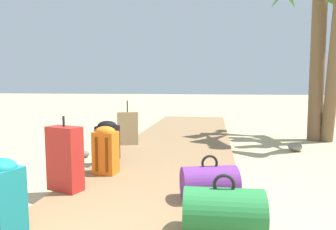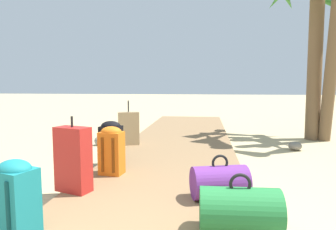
# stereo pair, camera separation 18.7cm
# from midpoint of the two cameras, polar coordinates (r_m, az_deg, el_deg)

# --- Properties ---
(ground_plane) EXTENTS (60.00, 60.00, 0.00)m
(ground_plane) POSITION_cam_midpoint_polar(r_m,az_deg,el_deg) (4.89, 0.10, -8.11)
(ground_plane) COLOR tan
(boardwalk) EXTENTS (1.95, 9.15, 0.08)m
(boardwalk) POSITION_cam_midpoint_polar(r_m,az_deg,el_deg) (5.77, 1.20, -5.54)
(boardwalk) COLOR olive
(boardwalk) RESTS_ON ground
(backpack_black) EXTENTS (0.31, 0.25, 0.58)m
(backpack_black) POSITION_cam_midpoint_polar(r_m,az_deg,el_deg) (4.44, -11.97, -4.63)
(backpack_black) COLOR black
(backpack_black) RESTS_ON boardwalk
(backpack_orange) EXTENTS (0.30, 0.25, 0.59)m
(backpack_orange) POSITION_cam_midpoint_polar(r_m,az_deg,el_deg) (3.77, -12.10, -6.38)
(backpack_orange) COLOR orange
(backpack_orange) RESTS_ON boardwalk
(suitcase_red) EXTENTS (0.40, 0.29, 0.78)m
(suitcase_red) POSITION_cam_midpoint_polar(r_m,az_deg,el_deg) (3.29, -19.15, -7.96)
(suitcase_red) COLOR red
(suitcase_red) RESTS_ON boardwalk
(duffel_bag_green) EXTENTS (0.60, 0.36, 0.45)m
(duffel_bag_green) POSITION_cam_midpoint_polar(r_m,az_deg,el_deg) (2.38, 11.14, -17.30)
(duffel_bag_green) COLOR #237538
(duffel_bag_green) RESTS_ON boardwalk
(duffel_bag_purple) EXTENTS (0.60, 0.45, 0.43)m
(duffel_bag_purple) POSITION_cam_midpoint_polar(r_m,az_deg,el_deg) (3.00, 7.98, -12.48)
(duffel_bag_purple) COLOR #6B2D84
(duffel_bag_purple) RESTS_ON boardwalk
(backpack_teal) EXTENTS (0.34, 0.30, 0.56)m
(backpack_teal) POSITION_cam_midpoint_polar(r_m,az_deg,el_deg) (2.55, -28.92, -13.29)
(backpack_teal) COLOR #197A7F
(backpack_teal) RESTS_ON boardwalk
(suitcase_tan) EXTENTS (0.41, 0.28, 0.81)m
(suitcase_tan) POSITION_cam_midpoint_polar(r_m,az_deg,el_deg) (5.53, -8.45, -2.52)
(suitcase_tan) COLOR tan
(suitcase_tan) RESTS_ON boardwalk
(palm_tree_near_right) EXTENTS (2.15, 2.16, 3.77)m
(palm_tree_near_right) POSITION_cam_midpoint_polar(r_m,az_deg,el_deg) (7.31, 25.46, 18.49)
(palm_tree_near_right) COLOR brown
(palm_tree_near_right) RESTS_ON ground
(rock_left_mid) EXTENTS (0.31, 0.31, 0.18)m
(rock_left_mid) POSITION_cam_midpoint_polar(r_m,az_deg,el_deg) (6.02, -13.63, -4.76)
(rock_left_mid) COLOR gray
(rock_left_mid) RESTS_ON ground
(rock_right_near) EXTENTS (0.28, 0.27, 0.16)m
(rock_right_near) POSITION_cam_midpoint_polar(r_m,az_deg,el_deg) (5.84, 22.13, -5.47)
(rock_right_near) COLOR gray
(rock_right_near) RESTS_ON ground
(rock_left_far) EXTENTS (0.22, 0.20, 0.11)m
(rock_left_far) POSITION_cam_midpoint_polar(r_m,az_deg,el_deg) (5.07, -16.52, -7.21)
(rock_left_far) COLOR slate
(rock_left_far) RESTS_ON ground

